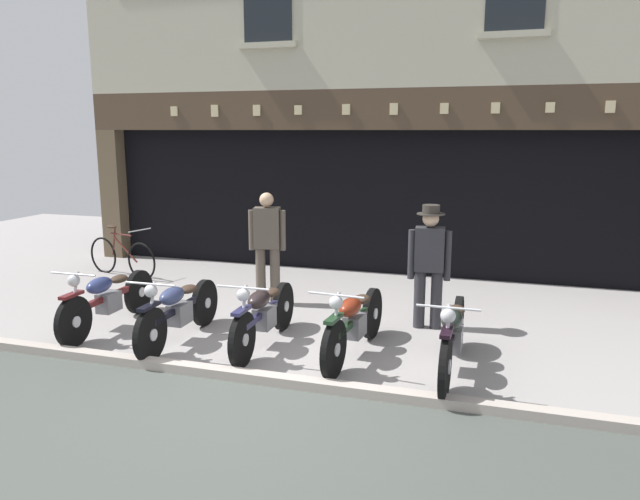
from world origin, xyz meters
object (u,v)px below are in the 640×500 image
at_px(motorcycle_center_left, 179,310).
at_px(advert_board_near, 299,178).
at_px(motorcycle_center, 264,314).
at_px(motorcycle_center_right, 354,322).
at_px(salesman_left, 267,243).
at_px(motorcycle_left, 107,298).
at_px(leaning_bicycle, 122,256).
at_px(motorcycle_right, 453,335).
at_px(shopkeeper_center, 429,260).

bearing_deg(motorcycle_center_left, advert_board_near, -91.20).
relative_size(motorcycle_center_left, motorcycle_center, 1.00).
xyz_separation_m(motorcycle_center_right, salesman_left, (-1.79, 1.75, 0.52)).
xyz_separation_m(motorcycle_left, motorcycle_center_left, (1.16, -0.17, -0.00)).
bearing_deg(leaning_bicycle, motorcycle_right, 79.72).
bearing_deg(shopkeeper_center, motorcycle_center_left, 22.40).
xyz_separation_m(motorcycle_center, motorcycle_center_right, (1.13, 0.01, 0.00)).
distance_m(shopkeeper_center, leaning_bicycle, 5.84).
distance_m(motorcycle_center, shopkeeper_center, 2.29).
distance_m(motorcycle_left, advert_board_near, 4.66).
bearing_deg(motorcycle_left, leaning_bicycle, -59.37).
relative_size(motorcycle_left, salesman_left, 1.21).
bearing_deg(advert_board_near, shopkeeper_center, -46.45).
xyz_separation_m(advert_board_near, leaning_bicycle, (-2.81, -1.71, -1.34)).
xyz_separation_m(shopkeeper_center, advert_board_near, (-2.86, 3.01, 0.78)).
relative_size(motorcycle_center, salesman_left, 1.17).
relative_size(motorcycle_right, salesman_left, 1.21).
height_order(motorcycle_right, leaning_bicycle, motorcycle_right).
bearing_deg(motorcycle_center_right, shopkeeper_center, -112.75).
bearing_deg(motorcycle_center_right, salesman_left, -39.79).
height_order(motorcycle_center_right, shopkeeper_center, shopkeeper_center).
distance_m(motorcycle_left, motorcycle_right, 4.49).
height_order(motorcycle_left, motorcycle_center_right, motorcycle_center_right).
height_order(motorcycle_center_left, advert_board_near, advert_board_near).
distance_m(motorcycle_center_left, motorcycle_right, 3.33).
height_order(motorcycle_right, salesman_left, salesman_left).
bearing_deg(motorcycle_right, shopkeeper_center, -72.35).
relative_size(motorcycle_center_left, advert_board_near, 1.77).
xyz_separation_m(motorcycle_left, salesman_left, (1.57, 1.75, 0.52)).
xyz_separation_m(motorcycle_center_left, motorcycle_center, (1.07, 0.16, 0.00)).
bearing_deg(shopkeeper_center, motorcycle_left, 13.10).
xyz_separation_m(motorcycle_center, motorcycle_right, (2.26, -0.15, 0.01)).
xyz_separation_m(salesman_left, shopkeeper_center, (2.47, -0.44, -0.02)).
relative_size(motorcycle_left, motorcycle_center_left, 1.04).
relative_size(motorcycle_right, shopkeeper_center, 1.23).
xyz_separation_m(motorcycle_left, motorcycle_center, (2.23, -0.01, 0.00)).
bearing_deg(motorcycle_center_right, motorcycle_right, 176.67).
bearing_deg(advert_board_near, motorcycle_right, -53.53).
bearing_deg(leaning_bicycle, motorcycle_left, 46.12).
relative_size(motorcycle_center_right, shopkeeper_center, 1.22).
height_order(motorcycle_center_left, motorcycle_center, motorcycle_center).
xyz_separation_m(motorcycle_center_right, advert_board_near, (-2.18, 4.32, 1.28)).
distance_m(motorcycle_right, shopkeeper_center, 1.61).
distance_m(motorcycle_center, advert_board_near, 4.64).
height_order(salesman_left, leaning_bicycle, salesman_left).
relative_size(motorcycle_center, shopkeeper_center, 1.20).
relative_size(motorcycle_left, leaning_bicycle, 1.25).
bearing_deg(motorcycle_center_right, motorcycle_center, 5.13).
relative_size(motorcycle_center, leaning_bicycle, 1.20).
distance_m(motorcycle_right, advert_board_near, 5.72).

